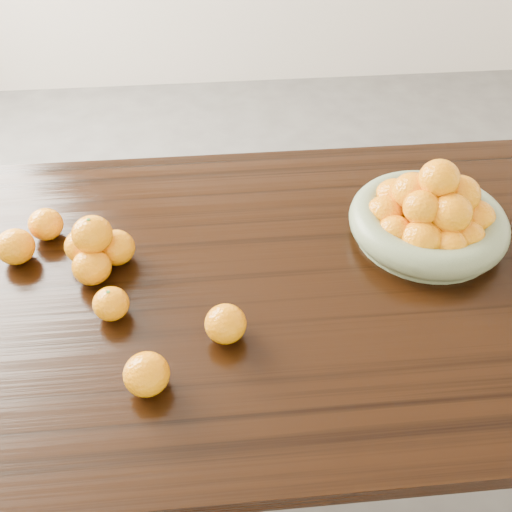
{
  "coord_description": "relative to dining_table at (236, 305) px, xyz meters",
  "views": [
    {
      "loc": [
        -0.04,
        -0.89,
        1.64
      ],
      "look_at": [
        0.04,
        -0.02,
        0.83
      ],
      "focal_mm": 40.0,
      "sensor_mm": 36.0,
      "label": 1
    }
  ],
  "objects": [
    {
      "name": "loose_orange_2",
      "position": [
        -0.03,
        -0.16,
        0.13
      ],
      "size": [
        0.08,
        0.08,
        0.08
      ],
      "primitive_type": "ellipsoid",
      "color": "orange",
      "rests_on": "dining_table"
    },
    {
      "name": "loose_orange_4",
      "position": [
        -0.43,
        0.18,
        0.13
      ],
      "size": [
        0.08,
        0.08,
        0.07
      ],
      "primitive_type": "ellipsoid",
      "color": "orange",
      "rests_on": "dining_table"
    },
    {
      "name": "loose_orange_3",
      "position": [
        -0.49,
        0.1,
        0.13
      ],
      "size": [
        0.09,
        0.09,
        0.08
      ],
      "primitive_type": "ellipsoid",
      "color": "orange",
      "rests_on": "dining_table"
    },
    {
      "name": "loose_orange_1",
      "position": [
        -0.18,
        -0.27,
        0.13
      ],
      "size": [
        0.08,
        0.08,
        0.08
      ],
      "primitive_type": "ellipsoid",
      "color": "orange",
      "rests_on": "dining_table"
    },
    {
      "name": "orange_pyramid",
      "position": [
        -0.3,
        0.06,
        0.14
      ],
      "size": [
        0.16,
        0.15,
        0.14
      ],
      "rotation": [
        0.0,
        0.0,
        -0.16
      ],
      "color": "orange",
      "rests_on": "dining_table"
    },
    {
      "name": "dining_table",
      "position": [
        0.0,
        0.0,
        0.0
      ],
      "size": [
        2.0,
        1.0,
        0.75
      ],
      "color": "black",
      "rests_on": "ground"
    },
    {
      "name": "loose_orange_0",
      "position": [
        -0.26,
        -0.09,
        0.12
      ],
      "size": [
        0.07,
        0.07,
        0.07
      ],
      "primitive_type": "ellipsoid",
      "color": "orange",
      "rests_on": "dining_table"
    },
    {
      "name": "ground",
      "position": [
        0.0,
        0.0,
        -0.66
      ],
      "size": [
        5.0,
        5.0,
        0.0
      ],
      "primitive_type": "plane",
      "color": "#5D5B58",
      "rests_on": "ground"
    },
    {
      "name": "fruit_bowl",
      "position": [
        0.46,
        0.1,
        0.15
      ],
      "size": [
        0.37,
        0.37,
        0.2
      ],
      "rotation": [
        0.0,
        0.0,
        -0.42
      ],
      "color": "gray",
      "rests_on": "dining_table"
    }
  ]
}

